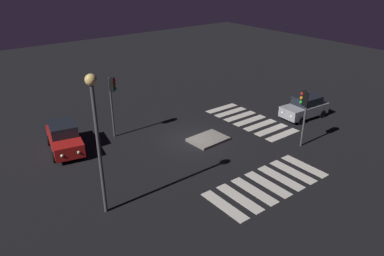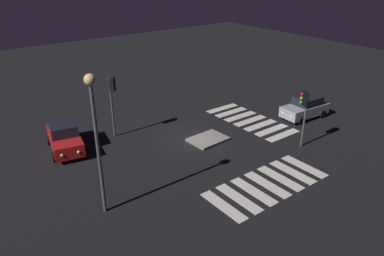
% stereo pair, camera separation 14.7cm
% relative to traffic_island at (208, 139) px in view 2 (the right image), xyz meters
% --- Properties ---
extents(ground_plane, '(80.00, 80.00, 0.00)m').
position_rel_traffic_island_xyz_m(ground_plane, '(-0.94, 0.71, -0.09)').
color(ground_plane, black).
extents(traffic_island, '(2.79, 2.16, 0.18)m').
position_rel_traffic_island_xyz_m(traffic_island, '(0.00, 0.00, 0.00)').
color(traffic_island, gray).
rests_on(traffic_island, ground).
extents(car_red, '(2.72, 4.66, 1.93)m').
position_rel_traffic_island_xyz_m(car_red, '(-8.79, 4.89, 0.86)').
color(car_red, red).
rests_on(car_red, ground).
extents(car_silver, '(4.27, 2.20, 1.81)m').
position_rel_traffic_island_xyz_m(car_silver, '(9.16, -1.53, 0.80)').
color(car_silver, '#9EA0A5').
rests_on(car_silver, ground).
extents(traffic_light_east, '(0.54, 0.54, 4.07)m').
position_rel_traffic_island_xyz_m(traffic_light_east, '(4.60, -4.57, 2.99)').
color(traffic_light_east, '#47474C').
rests_on(traffic_light_east, ground).
extents(traffic_light_west, '(0.54, 0.54, 4.54)m').
position_rel_traffic_island_xyz_m(traffic_light_west, '(-5.02, 4.69, 3.35)').
color(traffic_light_west, '#47474C').
rests_on(traffic_light_west, ground).
extents(street_lamp, '(0.56, 0.56, 7.48)m').
position_rel_traffic_island_xyz_m(street_lamp, '(-9.63, -3.17, 5.03)').
color(street_lamp, '#47474C').
rests_on(street_lamp, ground).
extents(crosswalk_near, '(7.60, 3.20, 0.02)m').
position_rel_traffic_island_xyz_m(crosswalk_near, '(-0.94, -6.63, -0.08)').
color(crosswalk_near, silver).
rests_on(crosswalk_near, ground).
extents(crosswalk_side, '(3.20, 7.60, 0.02)m').
position_rel_traffic_island_xyz_m(crosswalk_side, '(5.06, 0.71, -0.08)').
color(crosswalk_side, silver).
rests_on(crosswalk_side, ground).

